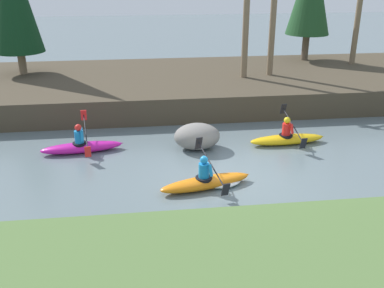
{
  "coord_description": "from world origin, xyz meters",
  "views": [
    {
      "loc": [
        -2.81,
        -11.79,
        6.0
      ],
      "look_at": [
        -1.12,
        1.51,
        0.55
      ],
      "focal_mm": 42.0,
      "sensor_mm": 36.0,
      "label": 1
    }
  ],
  "objects_px": {
    "kayaker_lead": "(288,138)",
    "kayaker_trailing": "(82,146)",
    "kayaker_middle": "(209,181)",
    "boulder_midstream": "(197,136)"
  },
  "relations": [
    {
      "from": "kayaker_lead",
      "to": "kayaker_trailing",
      "type": "xyz_separation_m",
      "value": [
        -7.14,
        0.16,
        0.0
      ]
    },
    {
      "from": "kayaker_middle",
      "to": "boulder_midstream",
      "type": "relative_size",
      "value": 1.76
    },
    {
      "from": "kayaker_lead",
      "to": "boulder_midstream",
      "type": "height_order",
      "value": "kayaker_lead"
    },
    {
      "from": "kayaker_lead",
      "to": "kayaker_trailing",
      "type": "relative_size",
      "value": 1.0
    },
    {
      "from": "kayaker_lead",
      "to": "boulder_midstream",
      "type": "bearing_deg",
      "value": 176.14
    },
    {
      "from": "kayaker_trailing",
      "to": "boulder_midstream",
      "type": "xyz_separation_m",
      "value": [
        3.9,
        -0.17,
        0.22
      ]
    },
    {
      "from": "kayaker_middle",
      "to": "kayaker_trailing",
      "type": "bearing_deg",
      "value": 126.99
    },
    {
      "from": "kayaker_lead",
      "to": "boulder_midstream",
      "type": "relative_size",
      "value": 1.77
    },
    {
      "from": "boulder_midstream",
      "to": "kayaker_lead",
      "type": "bearing_deg",
      "value": 0.03
    },
    {
      "from": "kayaker_trailing",
      "to": "boulder_midstream",
      "type": "distance_m",
      "value": 3.91
    }
  ]
}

